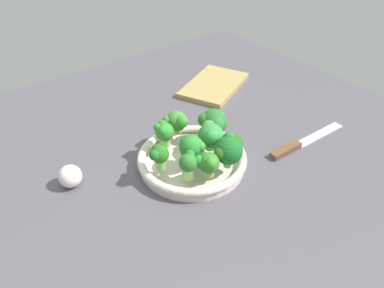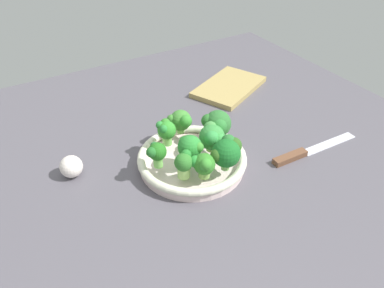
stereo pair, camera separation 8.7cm
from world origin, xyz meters
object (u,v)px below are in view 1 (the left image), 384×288
at_px(broccoli_floret_1, 164,132).
at_px(broccoli_floret_5, 211,135).
at_px(broccoli_floret_0, 176,122).
at_px(cutting_board, 214,85).
at_px(broccoli_floret_2, 213,122).
at_px(garlic_bulb, 70,176).
at_px(broccoli_floret_8, 188,163).
at_px(broccoli_floret_4, 208,163).
at_px(knife, 298,144).
at_px(broccoli_floret_3, 191,147).
at_px(broccoli_floret_6, 228,149).
at_px(bowl, 192,160).
at_px(broccoli_floret_7, 159,155).

height_order(broccoli_floret_1, broccoli_floret_5, broccoli_floret_5).
height_order(broccoli_floret_0, cutting_board, broccoli_floret_0).
xyz_separation_m(broccoli_floret_2, garlic_bulb, (-0.35, 0.09, -0.05)).
xyz_separation_m(broccoli_floret_1, broccoli_floret_2, (0.12, -0.04, 0.00)).
bearing_deg(broccoli_floret_2, broccoli_floret_8, -149.71).
bearing_deg(cutting_board, broccoli_floret_2, -130.89).
distance_m(broccoli_floret_4, knife, 0.30).
distance_m(broccoli_floret_1, broccoli_floret_4, 0.15).
bearing_deg(broccoli_floret_3, broccoli_floret_5, 8.22).
bearing_deg(broccoli_floret_6, bowl, 115.32).
relative_size(bowl, broccoli_floret_6, 3.20).
distance_m(bowl, broccoli_floret_3, 0.06).
bearing_deg(broccoli_floret_2, broccoli_floret_6, -113.94).
distance_m(broccoli_floret_6, cutting_board, 0.45).
distance_m(broccoli_floret_7, knife, 0.38).
bearing_deg(cutting_board, broccoli_floret_3, -137.31).
xyz_separation_m(broccoli_floret_1, broccoli_floret_3, (0.01, -0.09, -0.00)).
bearing_deg(broccoli_floret_2, cutting_board, 49.11).
relative_size(broccoli_floret_2, broccoli_floret_4, 1.28).
xyz_separation_m(broccoli_floret_3, knife, (0.29, -0.08, -0.07)).
height_order(broccoli_floret_0, broccoli_floret_7, broccoli_floret_0).
bearing_deg(broccoli_floret_0, broccoli_floret_8, -116.83).
bearing_deg(bowl, cutting_board, 42.28).
xyz_separation_m(broccoli_floret_5, broccoli_floret_8, (-0.10, -0.05, -0.00)).
bearing_deg(broccoli_floret_8, bowl, 46.55).
bearing_deg(cutting_board, knife, -95.32).
height_order(broccoli_floret_7, broccoli_floret_8, same).
bearing_deg(garlic_bulb, broccoli_floret_5, -21.65).
relative_size(broccoli_floret_0, broccoli_floret_4, 1.10).
height_order(bowl, broccoli_floret_0, broccoli_floret_0).
height_order(broccoli_floret_5, knife, broccoli_floret_5).
relative_size(broccoli_floret_0, cutting_board, 0.27).
height_order(broccoli_floret_8, knife, broccoli_floret_8).
bearing_deg(knife, garlic_bulb, 157.62).
relative_size(broccoli_floret_6, garlic_bulb, 1.55).
relative_size(broccoli_floret_5, broccoli_floret_8, 1.27).
relative_size(broccoli_floret_6, knife, 0.31).
height_order(broccoli_floret_5, garlic_bulb, broccoli_floret_5).
relative_size(broccoli_floret_4, broccoli_floret_5, 0.76).
distance_m(broccoli_floret_1, broccoli_floret_5, 0.11).
bearing_deg(broccoli_floret_2, knife, -35.47).
distance_m(broccoli_floret_3, broccoli_floret_8, 0.05).
distance_m(broccoli_floret_5, broccoli_floret_8, 0.11).
bearing_deg(broccoli_floret_5, broccoli_floret_7, 175.02).
xyz_separation_m(broccoli_floret_2, broccoli_floret_3, (-0.10, -0.04, -0.00)).
bearing_deg(broccoli_floret_6, broccoli_floret_0, 95.83).
distance_m(cutting_board, garlic_bulb, 0.59).
distance_m(broccoli_floret_0, broccoli_floret_2, 0.09).
distance_m(broccoli_floret_0, broccoli_floret_1, 0.06).
xyz_separation_m(broccoli_floret_4, broccoli_floret_8, (-0.03, 0.03, 0.00)).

